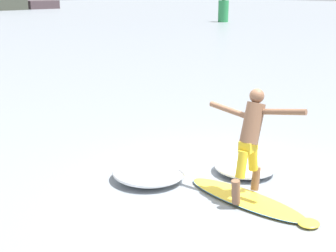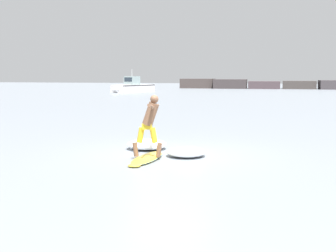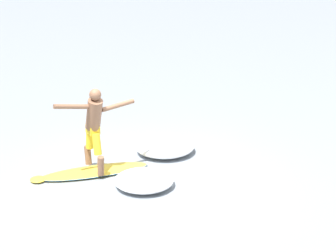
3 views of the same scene
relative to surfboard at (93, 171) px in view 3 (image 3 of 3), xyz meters
The scene contains 5 objects.
ground_plane 0.98m from the surfboard, 68.50° to the left, with size 200.00×200.00×0.00m, color gray.
surfboard is the anchor object (origin of this frame).
surfer 1.03m from the surfboard, 34.42° to the left, with size 0.83×1.58×1.68m.
wave_foam_at_tail 1.79m from the surfboard, 107.50° to the left, with size 1.61×1.64×0.29m.
wave_foam_at_nose 1.20m from the surfboard, 39.50° to the left, with size 1.41×1.41×0.25m.
Camera 3 is at (9.60, -3.03, 4.41)m, focal length 60.00 mm.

